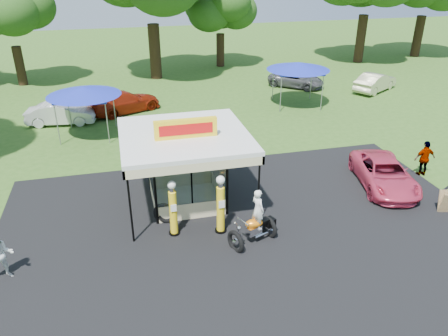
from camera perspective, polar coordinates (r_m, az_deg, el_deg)
The scene contains 20 objects.
ground at distance 16.48m, azimuth 5.20°, elevation -12.17°, with size 120.00×120.00×0.00m, color #32581B.
asphalt_apron at distance 18.00m, azimuth 3.13°, elevation -8.32°, with size 20.00×14.00×0.04m, color black.
gas_station_kiosk at distance 19.25m, azimuth -5.04°, elevation 0.13°, with size 5.40×5.40×4.18m.
gas_pump_left at distance 17.35m, azimuth -6.66°, elevation -5.41°, with size 0.45×0.45×2.43m.
gas_pump_right at distance 17.35m, azimuth -0.45°, elevation -4.97°, with size 0.48×0.48×2.56m.
motorcycle at distance 17.01m, azimuth 4.18°, elevation -6.97°, with size 2.08×1.56×2.36m.
spare_tires at distance 18.60m, azimuth -7.72°, elevation -5.85°, with size 0.99×0.59×0.85m.
a_frame_sign at distance 21.33m, azimuth 27.01°, elevation -4.00°, with size 0.60×0.62×1.00m.
kiosk_car at distance 21.79m, azimuth -5.87°, elevation -0.49°, with size 1.13×2.82×0.96m, color yellow.
pink_sedan at distance 22.42m, azimuth 20.19°, elevation -0.70°, with size 2.26×4.90×1.36m, color #D53A5B.
spectator_west at distance 16.98m, azimuth -27.24°, elevation -10.22°, with size 0.92×0.71×1.88m, color white.
spectator_east_b at distance 24.22m, azimuth 24.73°, elevation 1.13°, with size 1.10×0.46×1.87m, color gray.
bg_car_a at distance 31.04m, azimuth -20.53°, elevation 6.68°, with size 1.54×4.40×1.45m, color silver.
bg_car_b at distance 32.24m, azimuth -12.88°, elevation 8.43°, with size 2.12×5.21×1.51m, color maroon.
bg_car_d at distance 38.31m, azimuth 9.43°, elevation 11.34°, with size 2.16×4.69×1.30m, color #4C4D4F.
bg_car_e at distance 38.64m, azimuth 19.14°, elevation 10.55°, with size 1.60×4.58×1.51m, color beige.
tent_west at distance 27.87m, azimuth -17.86°, elevation 9.49°, with size 4.43×4.43×3.09m.
tent_east at distance 32.92m, azimuth 9.67°, elevation 12.96°, with size 4.59×4.59×3.21m.
oak_far_b at distance 41.46m, azimuth -26.24°, elevation 17.51°, with size 7.60×7.60×9.07m.
oak_far_d at distance 44.68m, azimuth -0.50°, elevation 20.26°, with size 7.43×7.43×8.85m.
Camera 1 is at (-4.54, -12.14, 10.18)m, focal length 35.00 mm.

